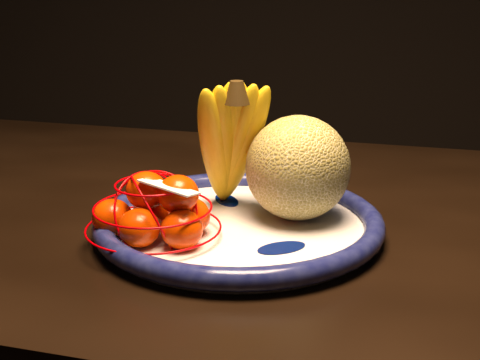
# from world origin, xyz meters

# --- Properties ---
(dining_table) EXTENTS (1.50, 1.01, 0.70)m
(dining_table) POSITION_xyz_m (0.06, -0.06, 0.63)
(dining_table) COLOR black
(dining_table) RESTS_ON ground
(fruit_bowl) EXTENTS (0.37, 0.37, 0.03)m
(fruit_bowl) POSITION_xyz_m (0.08, -0.17, 0.72)
(fruit_bowl) COLOR white
(fruit_bowl) RESTS_ON dining_table
(cantaloupe) EXTENTS (0.14, 0.14, 0.14)m
(cantaloupe) POSITION_xyz_m (0.16, -0.13, 0.79)
(cantaloupe) COLOR olive
(cantaloupe) RESTS_ON fruit_bowl
(banana_bunch) EXTENTS (0.12, 0.12, 0.19)m
(banana_bunch) POSITION_xyz_m (0.06, -0.11, 0.82)
(banana_bunch) COLOR yellow
(banana_bunch) RESTS_ON fruit_bowl
(mandarin_bag) EXTENTS (0.22, 0.22, 0.10)m
(mandarin_bag) POSITION_xyz_m (-0.01, -0.23, 0.75)
(mandarin_bag) COLOR #EA3503
(mandarin_bag) RESTS_ON fruit_bowl
(price_tag) EXTENTS (0.08, 0.05, 0.01)m
(price_tag) POSITION_xyz_m (0.01, -0.25, 0.79)
(price_tag) COLOR white
(price_tag) RESTS_ON mandarin_bag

